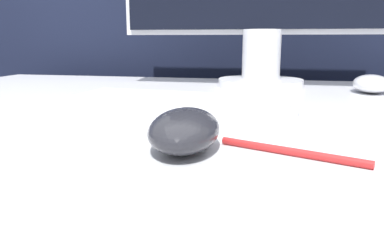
# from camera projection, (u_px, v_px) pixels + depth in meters

# --- Properties ---
(partition_panel) EXTENTS (5.00, 0.03, 1.11)m
(partition_panel) POSITION_uv_depth(u_px,v_px,m) (241.00, 132.00, 1.25)
(partition_panel) COLOR black
(partition_panel) RESTS_ON ground_plane
(computer_mouse_near) EXTENTS (0.08, 0.13, 0.04)m
(computer_mouse_near) POSITION_uv_depth(u_px,v_px,m) (185.00, 130.00, 0.39)
(computer_mouse_near) COLOR #232328
(computer_mouse_near) RESTS_ON desk
(keyboard) EXTENTS (0.37, 0.15, 0.02)m
(keyboard) POSITION_uv_depth(u_px,v_px,m) (181.00, 104.00, 0.60)
(keyboard) COLOR white
(keyboard) RESTS_ON desk
(computer_mouse_far) EXTENTS (0.09, 0.13, 0.04)m
(computer_mouse_far) POSITION_uv_depth(u_px,v_px,m) (372.00, 84.00, 0.80)
(computer_mouse_far) COLOR silver
(computer_mouse_far) RESTS_ON desk
(pen) EXTENTS (0.14, 0.06, 0.01)m
(pen) POSITION_uv_depth(u_px,v_px,m) (291.00, 152.00, 0.37)
(pen) COLOR red
(pen) RESTS_ON desk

